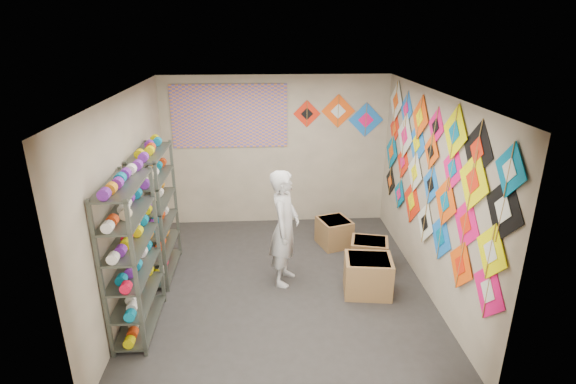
{
  "coord_description": "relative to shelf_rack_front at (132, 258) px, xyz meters",
  "views": [
    {
      "loc": [
        -0.26,
        -5.55,
        3.5
      ],
      "look_at": [
        0.1,
        0.3,
        1.3
      ],
      "focal_mm": 28.0,
      "sensor_mm": 36.0,
      "label": 1
    }
  ],
  "objects": [
    {
      "name": "kite_wall_display",
      "position": [
        3.76,
        0.79,
        0.71
      ],
      "size": [
        0.06,
        4.25,
        2.02
      ],
      "color": "#F10E67",
      "rests_on": "room_walls"
    },
    {
      "name": "back_wall_kites",
      "position": [
        2.95,
        3.09,
        1.04
      ],
      "size": [
        1.6,
        0.02,
        0.77
      ],
      "color": "red",
      "rests_on": "room_walls"
    },
    {
      "name": "carton_c",
      "position": [
        2.71,
        2.04,
        -0.72
      ],
      "size": [
        0.62,
        0.65,
        0.46
      ],
      "primitive_type": "cube",
      "rotation": [
        0.0,
        0.0,
        0.31
      ],
      "color": "olive",
      "rests_on": "ground"
    },
    {
      "name": "string_spools",
      "position": [
        -0.0,
        0.65,
        0.1
      ],
      "size": [
        0.12,
        2.36,
        0.12
      ],
      "color": "#F60E32",
      "rests_on": "ground"
    },
    {
      "name": "shelf_rack_back",
      "position": [
        0.0,
        1.3,
        0.0
      ],
      "size": [
        0.4,
        1.1,
        1.9
      ],
      "primitive_type": "cube",
      "color": "#4C5147",
      "rests_on": "ground"
    },
    {
      "name": "room_walls",
      "position": [
        1.78,
        0.85,
        0.69
      ],
      "size": [
        4.5,
        4.5,
        4.5
      ],
      "color": "tan",
      "rests_on": "ground"
    },
    {
      "name": "shelf_rack_front",
      "position": [
        0.0,
        0.0,
        0.0
      ],
      "size": [
        0.4,
        1.1,
        1.9
      ],
      "primitive_type": "cube",
      "color": "#4C5147",
      "rests_on": "ground"
    },
    {
      "name": "carton_a",
      "position": [
        2.94,
        0.58,
        -0.69
      ],
      "size": [
        0.69,
        0.6,
        0.53
      ],
      "primitive_type": "cube",
      "rotation": [
        0.0,
        0.0,
        -0.13
      ],
      "color": "olive",
      "rests_on": "ground"
    },
    {
      "name": "carton_b",
      "position": [
        3.12,
        1.28,
        -0.73
      ],
      "size": [
        0.63,
        0.56,
        0.44
      ],
      "primitive_type": "cube",
      "rotation": [
        0.0,
        0.0,
        -0.24
      ],
      "color": "olive",
      "rests_on": "ground"
    },
    {
      "name": "shopkeeper",
      "position": [
        1.82,
        0.95,
        -0.11
      ],
      "size": [
        0.84,
        0.74,
        1.68
      ],
      "primitive_type": "imported",
      "rotation": [
        0.0,
        0.0,
        1.27
      ],
      "color": "silver",
      "rests_on": "ground"
    },
    {
      "name": "poster",
      "position": [
        0.98,
        3.08,
        1.05
      ],
      "size": [
        2.0,
        0.01,
        1.1
      ],
      "primitive_type": "cube",
      "color": "#554FAB",
      "rests_on": "room_walls"
    },
    {
      "name": "ground",
      "position": [
        1.78,
        0.85,
        -0.95
      ],
      "size": [
        4.5,
        4.5,
        0.0
      ],
      "primitive_type": "plane",
      "color": "#2D2A27"
    }
  ]
}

